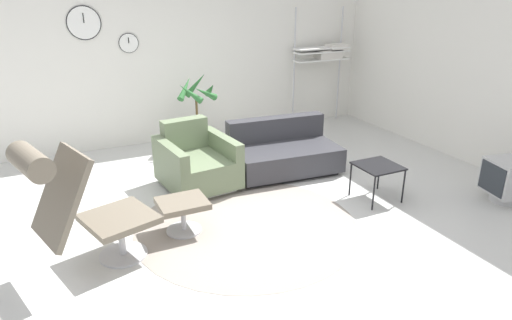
% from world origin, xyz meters
% --- Properties ---
extents(ground_plane, '(12.00, 12.00, 0.00)m').
position_xyz_m(ground_plane, '(0.00, 0.00, 0.00)').
color(ground_plane, silver).
extents(wall_back, '(12.00, 0.09, 2.80)m').
position_xyz_m(wall_back, '(-0.00, 2.86, 1.40)').
color(wall_back, silver).
rests_on(wall_back, ground_plane).
extents(wall_right, '(0.06, 12.00, 2.80)m').
position_xyz_m(wall_right, '(3.57, 0.00, 1.40)').
color(wall_right, silver).
rests_on(wall_right, ground_plane).
extents(round_rug, '(2.33, 2.33, 0.01)m').
position_xyz_m(round_rug, '(-0.03, -0.30, 0.00)').
color(round_rug, gray).
rests_on(round_rug, ground_plane).
extents(lounge_chair, '(1.15, 0.83, 1.21)m').
position_xyz_m(lounge_chair, '(-1.64, -0.41, 0.71)').
color(lounge_chair, '#BCBCC1').
rests_on(lounge_chair, ground_plane).
extents(ottoman, '(0.48, 0.41, 0.35)m').
position_xyz_m(ottoman, '(-0.66, -0.12, 0.26)').
color(ottoman, '#BCBCC1').
rests_on(ottoman, ground_plane).
extents(armchair_red, '(0.91, 0.99, 0.79)m').
position_xyz_m(armchair_red, '(-0.17, 0.89, 0.29)').
color(armchair_red, silver).
rests_on(armchair_red, ground_plane).
extents(couch_low, '(1.45, 0.95, 0.67)m').
position_xyz_m(couch_low, '(1.05, 0.89, 0.24)').
color(couch_low, black).
rests_on(couch_low, ground_plane).
extents(side_table, '(0.47, 0.47, 0.43)m').
position_xyz_m(side_table, '(1.60, -0.37, 0.39)').
color(side_table, black).
rests_on(side_table, ground_plane).
extents(crt_television, '(0.53, 0.53, 0.50)m').
position_xyz_m(crt_television, '(2.92, -1.06, 0.27)').
color(crt_television, '#B7B7B7').
rests_on(crt_television, ground_plane).
extents(potted_plant, '(0.60, 0.61, 1.16)m').
position_xyz_m(potted_plant, '(0.31, 2.21, 0.54)').
color(potted_plant, silver).
rests_on(potted_plant, ground_plane).
extents(shelf_unit, '(1.00, 0.28, 2.01)m').
position_xyz_m(shelf_unit, '(2.81, 2.58, 1.25)').
color(shelf_unit, '#BCBCC1').
rests_on(shelf_unit, ground_plane).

